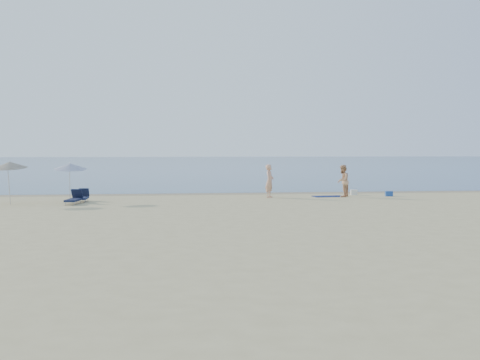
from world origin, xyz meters
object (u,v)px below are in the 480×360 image
at_px(person_left, 270,181).
at_px(umbrella_near, 70,166).
at_px(blue_cooler, 389,194).
at_px(person_right, 343,181).

distance_m(person_left, umbrella_near, 10.63).
relative_size(person_left, blue_cooler, 4.52).
xyz_separation_m(person_left, person_right, (4.13, -0.11, -0.02)).
relative_size(person_left, umbrella_near, 0.87).
xyz_separation_m(person_right, umbrella_near, (-14.61, -1.46, 0.91)).
height_order(person_left, person_right, person_left).
bearing_deg(umbrella_near, blue_cooler, -3.21).
bearing_deg(person_right, person_left, -56.60).
relative_size(person_right, umbrella_near, 0.86).
relative_size(blue_cooler, umbrella_near, 0.19).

